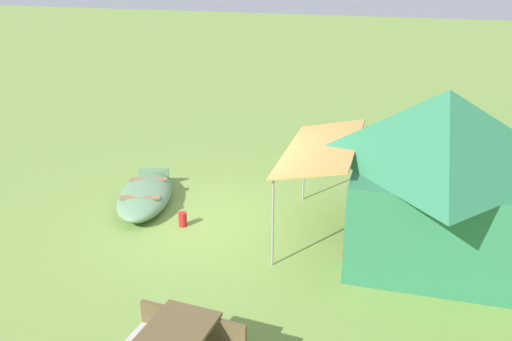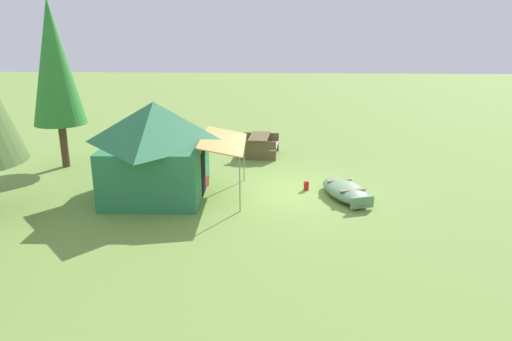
{
  "view_description": "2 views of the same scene",
  "coord_description": "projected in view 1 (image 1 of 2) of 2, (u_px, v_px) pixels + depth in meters",
  "views": [
    {
      "loc": [
        8.69,
        3.43,
        4.84
      ],
      "look_at": [
        0.03,
        0.74,
        1.23
      ],
      "focal_mm": 37.94,
      "sensor_mm": 36.0,
      "label": 1
    },
    {
      "loc": [
        -13.78,
        0.23,
        4.9
      ],
      "look_at": [
        -0.23,
        0.89,
        0.77
      ],
      "focal_mm": 32.97,
      "sensor_mm": 36.0,
      "label": 2
    }
  ],
  "objects": [
    {
      "name": "cooler_box",
      "position": [
        361.0,
        249.0,
        9.22
      ],
      "size": [
        0.47,
        0.61,
        0.36
      ],
      "primitive_type": "cube",
      "rotation": [
        0.0,
        0.0,
        1.32
      ],
      "color": "#B62D2B",
      "rests_on": "ground_plane"
    },
    {
      "name": "beached_rowboat",
      "position": [
        145.0,
        195.0,
        11.2
      ],
      "size": [
        2.57,
        1.72,
        0.43
      ],
      "color": "#61895F",
      "rests_on": "ground_plane"
    },
    {
      "name": "ground_plane",
      "position": [
        220.0,
        225.0,
        10.45
      ],
      "size": [
        80.0,
        80.0,
        0.0
      ],
      "primitive_type": "plane",
      "color": "olive"
    },
    {
      "name": "canvas_cabin_tent",
      "position": [
        439.0,
        169.0,
        9.15
      ],
      "size": [
        3.62,
        4.25,
        2.85
      ],
      "color": "#2D774D",
      "rests_on": "ground_plane"
    },
    {
      "name": "fuel_can",
      "position": [
        183.0,
        219.0,
        10.35
      ],
      "size": [
        0.18,
        0.18,
        0.28
      ],
      "primitive_type": "cylinder",
      "rotation": [
        0.0,
        0.0,
        3.28
      ],
      "color": "red",
      "rests_on": "ground_plane"
    }
  ]
}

